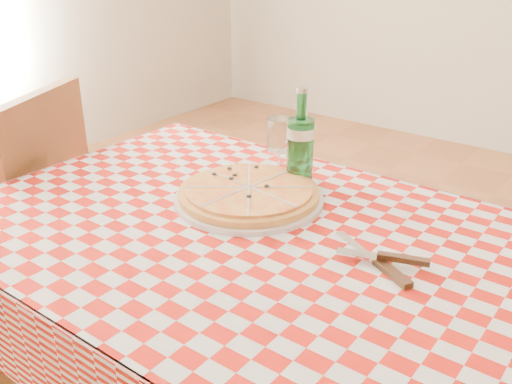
# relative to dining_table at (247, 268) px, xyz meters

# --- Properties ---
(dining_table) EXTENTS (1.20, 0.80, 0.75)m
(dining_table) POSITION_rel_dining_table_xyz_m (0.00, 0.00, 0.00)
(dining_table) COLOR brown
(dining_table) RESTS_ON ground
(tablecloth) EXTENTS (1.30, 0.90, 0.01)m
(tablecloth) POSITION_rel_dining_table_xyz_m (0.00, 0.00, 0.09)
(tablecloth) COLOR #981109
(tablecloth) RESTS_ON dining_table
(chair_far) EXTENTS (0.55, 0.55, 0.93)m
(chair_far) POSITION_rel_dining_table_xyz_m (-0.87, -0.02, -0.13)
(chair_far) COLOR brown
(chair_far) RESTS_ON ground
(pizza_plate) EXTENTS (0.40, 0.40, 0.05)m
(pizza_plate) POSITION_rel_dining_table_xyz_m (-0.08, 0.11, 0.12)
(pizza_plate) COLOR #BB823E
(pizza_plate) RESTS_ON tablecloth
(water_bottle) EXTENTS (0.07, 0.07, 0.25)m
(water_bottle) POSITION_rel_dining_table_xyz_m (-0.04, 0.27, 0.22)
(water_bottle) COLOR #196629
(water_bottle) RESTS_ON tablecloth
(wine_glass) EXTENTS (0.07, 0.07, 0.16)m
(wine_glass) POSITION_rel_dining_table_xyz_m (-0.10, 0.27, 0.18)
(wine_glass) COLOR white
(wine_glass) RESTS_ON tablecloth
(cutlery) EXTENTS (0.25, 0.21, 0.03)m
(cutlery) POSITION_rel_dining_table_xyz_m (0.29, 0.04, 0.11)
(cutlery) COLOR silver
(cutlery) RESTS_ON tablecloth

